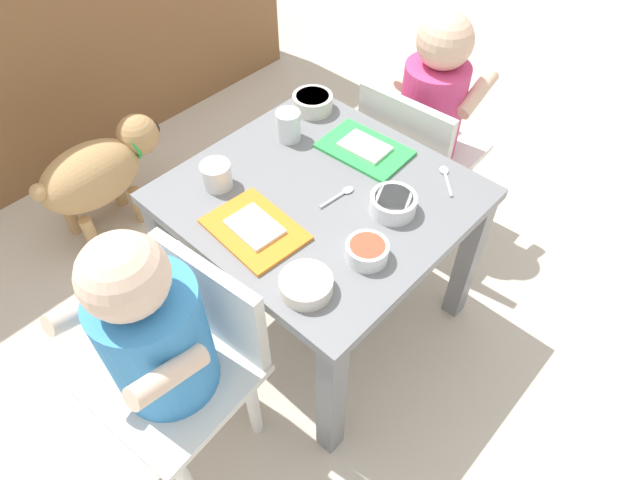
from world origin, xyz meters
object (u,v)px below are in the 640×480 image
(food_tray_right, at_px, (365,149))
(water_cup_left, at_px, (288,127))
(food_tray_left, at_px, (255,229))
(spoon_by_left_tray, at_px, (446,177))
(seated_child_left, at_px, (160,336))
(veggie_bowl_near, at_px, (393,203))
(dining_table, at_px, (320,216))
(veggie_bowl_far, at_px, (313,102))
(cereal_bowl_right_side, at_px, (367,251))
(seated_child_right, at_px, (429,110))
(cereal_bowl_left_side, at_px, (306,285))
(water_cup_right, at_px, (217,176))
(dog, at_px, (99,171))
(spoon_by_right_tray, at_px, (340,195))

(food_tray_right, height_order, water_cup_left, water_cup_left)
(food_tray_left, relative_size, spoon_by_left_tray, 2.58)
(food_tray_left, bearing_deg, seated_child_left, -170.34)
(veggie_bowl_near, bearing_deg, water_cup_left, 85.34)
(dining_table, height_order, veggie_bowl_far, veggie_bowl_far)
(seated_child_left, bearing_deg, veggie_bowl_near, -13.47)
(food_tray_right, height_order, cereal_bowl_right_side, cereal_bowl_right_side)
(dining_table, relative_size, seated_child_left, 0.87)
(veggie_bowl_far, xyz_separation_m, spoon_by_left_tray, (0.01, -0.39, -0.02))
(seated_child_right, distance_m, cereal_bowl_left_side, 0.68)
(dining_table, xyz_separation_m, cereal_bowl_right_side, (-0.07, -0.19, 0.09))
(water_cup_right, bearing_deg, cereal_bowl_left_side, -102.61)
(veggie_bowl_near, relative_size, veggie_bowl_far, 0.97)
(seated_child_left, relative_size, water_cup_left, 9.51)
(veggie_bowl_near, bearing_deg, dog, 105.95)
(veggie_bowl_near, bearing_deg, veggie_bowl_far, 67.94)
(water_cup_left, xyz_separation_m, veggie_bowl_far, (0.12, 0.04, -0.01))
(seated_child_right, distance_m, water_cup_left, 0.39)
(cereal_bowl_right_side, bearing_deg, water_cup_right, 99.24)
(spoon_by_right_tray, bearing_deg, spoon_by_left_tray, -33.69)
(veggie_bowl_far, distance_m, spoon_by_left_tray, 0.39)
(food_tray_right, height_order, veggie_bowl_near, veggie_bowl_near)
(water_cup_left, height_order, cereal_bowl_left_side, water_cup_left)
(water_cup_left, bearing_deg, cereal_bowl_right_side, -113.51)
(food_tray_right, bearing_deg, water_cup_right, 152.66)
(dining_table, xyz_separation_m, spoon_by_left_tray, (0.22, -0.17, 0.08))
(cereal_bowl_right_side, distance_m, spoon_by_left_tray, 0.30)
(spoon_by_right_tray, bearing_deg, food_tray_left, 162.85)
(dining_table, bearing_deg, seated_child_left, -176.47)
(dining_table, distance_m, food_tray_right, 0.19)
(dog, relative_size, food_tray_right, 2.01)
(dining_table, xyz_separation_m, veggie_bowl_near, (0.06, -0.15, 0.10))
(seated_child_right, height_order, spoon_by_left_tray, seated_child_right)
(dining_table, relative_size, veggie_bowl_far, 5.90)
(veggie_bowl_near, bearing_deg, cereal_bowl_right_side, -162.67)
(seated_child_right, xyz_separation_m, veggie_bowl_far, (-0.23, 0.20, 0.05))
(food_tray_left, height_order, food_tray_right, same)
(dining_table, distance_m, water_cup_left, 0.23)
(spoon_by_left_tray, height_order, spoon_by_right_tray, same)
(dining_table, height_order, seated_child_right, seated_child_right)
(spoon_by_left_tray, bearing_deg, seated_child_left, 167.53)
(veggie_bowl_near, distance_m, spoon_by_right_tray, 0.12)
(seated_child_right, bearing_deg, veggie_bowl_near, -155.97)
(dining_table, bearing_deg, food_tray_left, 173.71)
(seated_child_left, bearing_deg, cereal_bowl_right_side, -23.77)
(veggie_bowl_far, relative_size, spoon_by_left_tray, 1.25)
(veggie_bowl_far, bearing_deg, dining_table, -133.74)
(veggie_bowl_far, bearing_deg, spoon_by_right_tray, -126.43)
(dog, bearing_deg, veggie_bowl_far, -50.97)
(veggie_bowl_near, bearing_deg, water_cup_right, 120.86)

